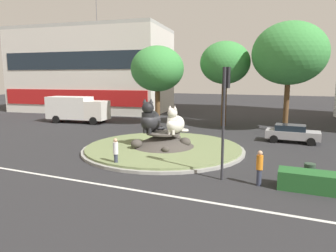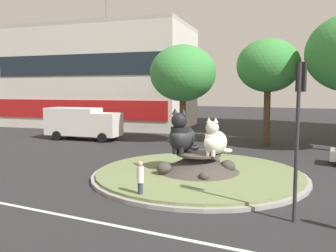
{
  "view_description": "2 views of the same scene",
  "coord_description": "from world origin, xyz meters",
  "px_view_note": "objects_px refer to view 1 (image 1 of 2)",
  "views": [
    {
      "loc": [
        8.91,
        -19.88,
        5.24
      ],
      "look_at": [
        0.35,
        0.04,
        1.81
      ],
      "focal_mm": 32.36,
      "sensor_mm": 36.0,
      "label": 1
    },
    {
      "loc": [
        6.6,
        -17.94,
        4.82
      ],
      "look_at": [
        -1.72,
        -0.35,
        2.79
      ],
      "focal_mm": 37.27,
      "sensor_mm": 36.0,
      "label": 2
    }
  ],
  "objects_px": {
    "sedan_on_far_lane": "(292,133)",
    "traffic_light_mast": "(225,103)",
    "second_tree_near_tower": "(225,63)",
    "pedestrian_white_shirt": "(116,152)",
    "cat_statue_white": "(175,123)",
    "cat_statue_black": "(150,119)",
    "third_tree_left": "(289,54)",
    "delivery_box_truck": "(77,109)",
    "broadleaf_tree_behind_island": "(157,69)",
    "litter_bin": "(309,172)",
    "shophouse_block": "(93,71)",
    "pedestrian_orange_shirt": "(259,167)"
  },
  "relations": [
    {
      "from": "broadleaf_tree_behind_island",
      "to": "delivery_box_truck",
      "type": "distance_m",
      "value": 10.89
    },
    {
      "from": "shophouse_block",
      "to": "broadleaf_tree_behind_island",
      "type": "height_order",
      "value": "shophouse_block"
    },
    {
      "from": "second_tree_near_tower",
      "to": "delivery_box_truck",
      "type": "bearing_deg",
      "value": -165.51
    },
    {
      "from": "cat_statue_white",
      "to": "sedan_on_far_lane",
      "type": "relative_size",
      "value": 0.49
    },
    {
      "from": "second_tree_near_tower",
      "to": "sedan_on_far_lane",
      "type": "height_order",
      "value": "second_tree_near_tower"
    },
    {
      "from": "cat_statue_black",
      "to": "cat_statue_white",
      "type": "height_order",
      "value": "cat_statue_black"
    },
    {
      "from": "broadleaf_tree_behind_island",
      "to": "sedan_on_far_lane",
      "type": "distance_m",
      "value": 15.7
    },
    {
      "from": "shophouse_block",
      "to": "broadleaf_tree_behind_island",
      "type": "bearing_deg",
      "value": -38.95
    },
    {
      "from": "cat_statue_black",
      "to": "third_tree_left",
      "type": "bearing_deg",
      "value": 137.09
    },
    {
      "from": "cat_statue_white",
      "to": "third_tree_left",
      "type": "xyz_separation_m",
      "value": [
        6.92,
        12.14,
        5.49
      ]
    },
    {
      "from": "traffic_light_mast",
      "to": "shophouse_block",
      "type": "distance_m",
      "value": 37.52
    },
    {
      "from": "cat_statue_black",
      "to": "second_tree_near_tower",
      "type": "relative_size",
      "value": 0.28
    },
    {
      "from": "third_tree_left",
      "to": "sedan_on_far_lane",
      "type": "xyz_separation_m",
      "value": [
        0.75,
        -5.32,
        -6.8
      ]
    },
    {
      "from": "traffic_light_mast",
      "to": "pedestrian_orange_shirt",
      "type": "bearing_deg",
      "value": -86.39
    },
    {
      "from": "traffic_light_mast",
      "to": "third_tree_left",
      "type": "height_order",
      "value": "third_tree_left"
    },
    {
      "from": "cat_statue_black",
      "to": "second_tree_near_tower",
      "type": "xyz_separation_m",
      "value": [
        2.39,
        13.32,
        4.59
      ]
    },
    {
      "from": "cat_statue_black",
      "to": "broadleaf_tree_behind_island",
      "type": "relative_size",
      "value": 0.29
    },
    {
      "from": "broadleaf_tree_behind_island",
      "to": "pedestrian_white_shirt",
      "type": "xyz_separation_m",
      "value": [
        4.74,
        -15.88,
        -5.29
      ]
    },
    {
      "from": "delivery_box_truck",
      "to": "litter_bin",
      "type": "height_order",
      "value": "delivery_box_truck"
    },
    {
      "from": "cat_statue_black",
      "to": "delivery_box_truck",
      "type": "bearing_deg",
      "value": -129.4
    },
    {
      "from": "sedan_on_far_lane",
      "to": "litter_bin",
      "type": "bearing_deg",
      "value": -83.26
    },
    {
      "from": "litter_bin",
      "to": "cat_statue_white",
      "type": "bearing_deg",
      "value": 160.77
    },
    {
      "from": "third_tree_left",
      "to": "broadleaf_tree_behind_island",
      "type": "bearing_deg",
      "value": -174.52
    },
    {
      "from": "traffic_light_mast",
      "to": "shophouse_block",
      "type": "relative_size",
      "value": 0.23
    },
    {
      "from": "third_tree_left",
      "to": "second_tree_near_tower",
      "type": "bearing_deg",
      "value": 170.59
    },
    {
      "from": "second_tree_near_tower",
      "to": "litter_bin",
      "type": "relative_size",
      "value": 10.2
    },
    {
      "from": "third_tree_left",
      "to": "delivery_box_truck",
      "type": "height_order",
      "value": "third_tree_left"
    },
    {
      "from": "cat_statue_white",
      "to": "second_tree_near_tower",
      "type": "relative_size",
      "value": 0.22
    },
    {
      "from": "delivery_box_truck",
      "to": "litter_bin",
      "type": "distance_m",
      "value": 27.65
    },
    {
      "from": "cat_statue_black",
      "to": "delivery_box_truck",
      "type": "distance_m",
      "value": 16.89
    },
    {
      "from": "traffic_light_mast",
      "to": "broadleaf_tree_behind_island",
      "type": "xyz_separation_m",
      "value": [
        -11.04,
        15.46,
        2.25
      ]
    },
    {
      "from": "broadleaf_tree_behind_island",
      "to": "second_tree_near_tower",
      "type": "distance_m",
      "value": 7.37
    },
    {
      "from": "third_tree_left",
      "to": "delivery_box_truck",
      "type": "bearing_deg",
      "value": -172.02
    },
    {
      "from": "traffic_light_mast",
      "to": "second_tree_near_tower",
      "type": "height_order",
      "value": "second_tree_near_tower"
    },
    {
      "from": "litter_bin",
      "to": "traffic_light_mast",
      "type": "bearing_deg",
      "value": -159.36
    },
    {
      "from": "cat_statue_white",
      "to": "pedestrian_orange_shirt",
      "type": "bearing_deg",
      "value": 58.76
    },
    {
      "from": "cat_statue_white",
      "to": "pedestrian_white_shirt",
      "type": "relative_size",
      "value": 1.16
    },
    {
      "from": "second_tree_near_tower",
      "to": "pedestrian_white_shirt",
      "type": "distance_m",
      "value": 19.28
    },
    {
      "from": "traffic_light_mast",
      "to": "litter_bin",
      "type": "distance_m",
      "value": 5.69
    },
    {
      "from": "cat_statue_white",
      "to": "broadleaf_tree_behind_island",
      "type": "relative_size",
      "value": 0.23
    },
    {
      "from": "broadleaf_tree_behind_island",
      "to": "pedestrian_white_shirt",
      "type": "distance_m",
      "value": 17.39
    },
    {
      "from": "traffic_light_mast",
      "to": "pedestrian_white_shirt",
      "type": "height_order",
      "value": "traffic_light_mast"
    },
    {
      "from": "cat_statue_white",
      "to": "delivery_box_truck",
      "type": "distance_m",
      "value": 18.47
    },
    {
      "from": "cat_statue_white",
      "to": "pedestrian_orange_shirt",
      "type": "relative_size",
      "value": 1.16
    },
    {
      "from": "pedestrian_orange_shirt",
      "to": "pedestrian_white_shirt",
      "type": "xyz_separation_m",
      "value": [
        -8.16,
        -0.17,
        0.01
      ]
    },
    {
      "from": "cat_statue_black",
      "to": "shophouse_block",
      "type": "relative_size",
      "value": 0.1
    },
    {
      "from": "cat_statue_black",
      "to": "pedestrian_white_shirt",
      "type": "bearing_deg",
      "value": -5.24
    },
    {
      "from": "shophouse_block",
      "to": "litter_bin",
      "type": "distance_m",
      "value": 40.07
    },
    {
      "from": "delivery_box_truck",
      "to": "pedestrian_white_shirt",
      "type": "bearing_deg",
      "value": -51.76
    },
    {
      "from": "sedan_on_far_lane",
      "to": "traffic_light_mast",
      "type": "bearing_deg",
      "value": -104.6
    }
  ]
}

